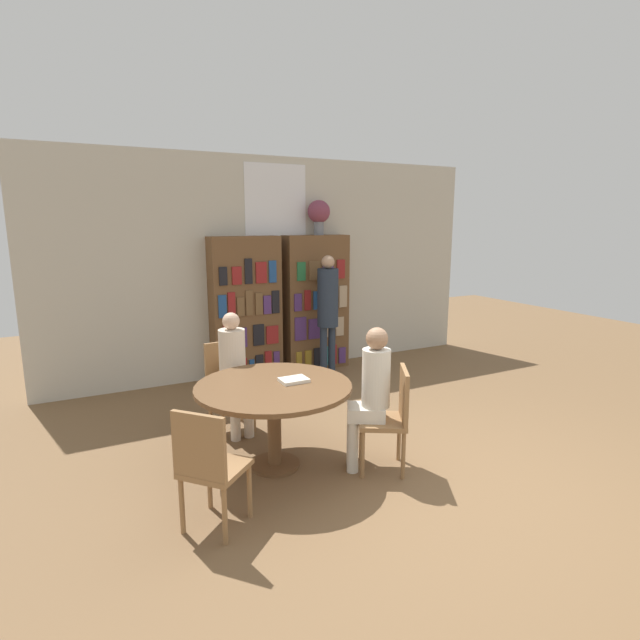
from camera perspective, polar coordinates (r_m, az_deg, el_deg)
name	(u,v)px	position (r m, az deg, el deg)	size (l,w,h in m)	color
ground_plane	(458,489)	(4.42, 15.54, -18.08)	(16.00, 16.00, 0.00)	brown
wall_back	(276,266)	(7.12, -5.05, 6.15)	(6.40, 0.07, 3.00)	beige
bookshelf_left	(246,309)	(6.82, -8.48, 1.27)	(0.94, 0.34, 1.94)	brown
bookshelf_right	(316,303)	(7.23, -0.49, 1.95)	(0.94, 0.34, 1.94)	brown
flower_vase	(319,213)	(7.17, -0.14, 12.10)	(0.32, 0.32, 0.48)	slate
reading_table	(274,396)	(4.37, -5.31, -8.69)	(1.35, 1.35, 0.76)	brown
chair_near_camera	(209,464)	(3.62, -12.60, -15.72)	(0.56, 0.56, 0.91)	olive
chair_left_side	(228,381)	(5.28, -10.49, -6.84)	(0.44, 0.44, 0.91)	olive
chair_far_side	(391,414)	(4.39, 8.15, -10.54)	(0.55, 0.55, 0.91)	olive
seated_reader_left	(234,366)	(5.06, -9.77, -5.24)	(0.29, 0.38, 1.25)	beige
seated_reader_right	(370,391)	(4.31, 5.77, -8.03)	(0.40, 0.37, 1.27)	silver
librarian_standing	(328,305)	(6.75, 0.89, 1.78)	(0.28, 0.55, 1.69)	#232D3D
open_book_on_table	(294,380)	(4.39, -3.01, -6.86)	(0.24, 0.18, 0.03)	silver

